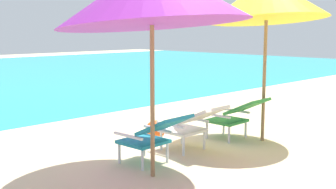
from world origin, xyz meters
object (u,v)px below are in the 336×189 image
beach_ball (155,130)px  lounge_chair_right (236,114)px  lounge_chair_center (192,123)px  lounge_chair_left (153,134)px

beach_ball → lounge_chair_right: bearing=-45.6°
beach_ball → lounge_chair_center: bearing=-96.1°
lounge_chair_left → lounge_chair_center: (0.80, 0.07, 0.00)m
lounge_chair_left → lounge_chair_right: same height
lounge_chair_left → beach_ball: (0.89, 0.91, -0.25)m
lounge_chair_right → beach_ball: size_ratio=2.93×
lounge_chair_left → lounge_chair_right: (1.75, 0.03, 0.00)m
lounge_chair_left → beach_ball: 1.30m
lounge_chair_left → lounge_chair_center: size_ratio=1.01×
lounge_chair_left → lounge_chair_center: 0.80m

